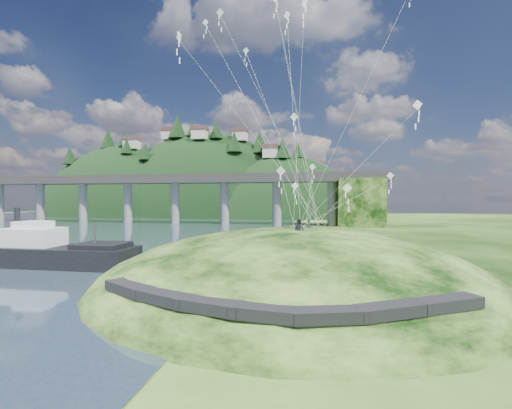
# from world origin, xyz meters

# --- Properties ---
(ground) EXTENTS (320.00, 320.00, 0.00)m
(ground) POSITION_xyz_m (0.00, 0.00, 0.00)
(ground) COLOR black
(ground) RESTS_ON ground
(grass_hill) EXTENTS (36.00, 32.00, 13.00)m
(grass_hill) POSITION_xyz_m (8.00, 2.00, -1.50)
(grass_hill) COLOR black
(grass_hill) RESTS_ON ground
(footpath) EXTENTS (22.29, 5.84, 0.83)m
(footpath) POSITION_xyz_m (7.46, -9.74, 2.08)
(footpath) COLOR black
(footpath) RESTS_ON ground
(bridge) EXTENTS (160.00, 11.00, 15.00)m
(bridge) POSITION_xyz_m (-26.46, 70.07, 9.70)
(bridge) COLOR #2D2B2B
(bridge) RESTS_ON ground
(far_ridge) EXTENTS (153.00, 70.00, 94.50)m
(far_ridge) POSITION_xyz_m (-43.58, 122.17, -7.44)
(far_ridge) COLOR black
(far_ridge) RESTS_ON ground
(work_barge) EXTENTS (18.78, 5.21, 6.56)m
(work_barge) POSITION_xyz_m (-19.46, 6.20, 1.64)
(work_barge) COLOR black
(work_barge) RESTS_ON ground
(wooden_dock) EXTENTS (13.06, 6.19, 0.94)m
(wooden_dock) POSITION_xyz_m (-7.91, 6.62, 0.41)
(wooden_dock) COLOR #3B2618
(wooden_dock) RESTS_ON ground
(kite_flyers) EXTENTS (1.63, 3.65, 1.99)m
(kite_flyers) POSITION_xyz_m (8.67, 1.39, 5.91)
(kite_flyers) COLOR #282B35
(kite_flyers) RESTS_ON ground
(kite_swarm) EXTENTS (19.30, 14.92, 19.53)m
(kite_swarm) POSITION_xyz_m (7.50, 3.89, 18.00)
(kite_swarm) COLOR white
(kite_swarm) RESTS_ON ground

